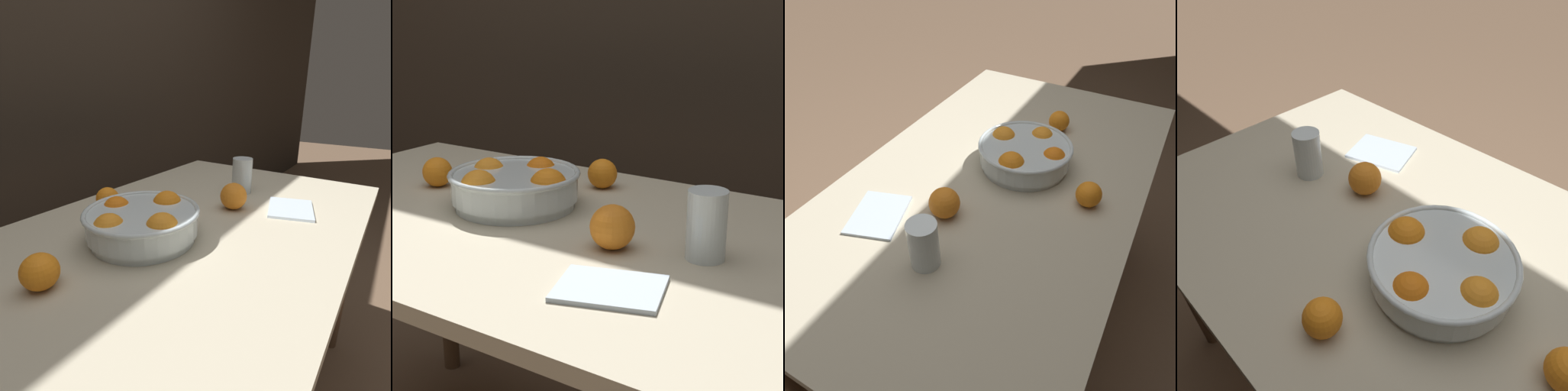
# 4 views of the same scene
# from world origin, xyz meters

# --- Properties ---
(dining_table) EXTENTS (1.39, 0.81, 0.73)m
(dining_table) POSITION_xyz_m (0.00, 0.00, 0.65)
(dining_table) COLOR #B7AD93
(dining_table) RESTS_ON ground_plane
(fruit_bowl) EXTENTS (0.28, 0.28, 0.10)m
(fruit_bowl) POSITION_xyz_m (-0.09, 0.04, 0.77)
(fruit_bowl) COLOR silver
(fruit_bowl) RESTS_ON dining_table
(juice_glass) EXTENTS (0.07, 0.07, 0.12)m
(juice_glass) POSITION_xyz_m (0.37, 0.00, 0.78)
(juice_glass) COLOR #F4A314
(juice_glass) RESTS_ON dining_table
(orange_loose_near_bowl) EXTENTS (0.07, 0.07, 0.07)m
(orange_loose_near_bowl) POSITION_xyz_m (-0.01, 0.27, 0.76)
(orange_loose_near_bowl) COLOR orange
(orange_loose_near_bowl) RESTS_ON dining_table
(orange_loose_aside) EXTENTS (0.08, 0.08, 0.08)m
(orange_loose_aside) POSITION_xyz_m (0.21, -0.05, 0.77)
(orange_loose_aside) COLOR orange
(orange_loose_aside) RESTS_ON dining_table
(napkin) EXTENTS (0.20, 0.17, 0.01)m
(napkin) POSITION_xyz_m (0.30, -0.20, 0.73)
(napkin) COLOR silver
(napkin) RESTS_ON dining_table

